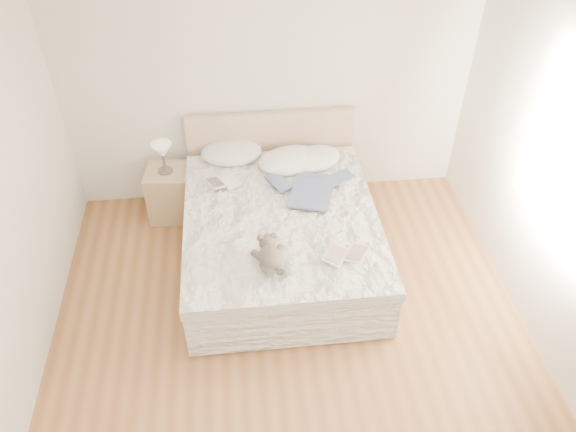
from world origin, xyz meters
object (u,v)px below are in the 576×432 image
object	(u,v)px
bed	(280,232)
nightstand	(172,193)
photo_book	(223,183)
childrens_book	(346,255)
table_lamp	(162,152)
teddy_bear	(270,264)

from	to	relation	value
bed	nightstand	bearing A→B (deg)	144.84
photo_book	childrens_book	size ratio (longest dim) A/B	0.83
bed	table_lamp	bearing A→B (deg)	145.38
bed	teddy_bear	world-z (taller)	bed
bed	childrens_book	world-z (taller)	bed
nightstand	teddy_bear	bearing A→B (deg)	-58.72
childrens_book	teddy_bear	size ratio (longest dim) A/B	1.03
table_lamp	nightstand	bearing A→B (deg)	0.55
bed	table_lamp	xyz separation A→B (m)	(-1.06, 0.73, 0.48)
table_lamp	teddy_bear	bearing A→B (deg)	-58.13
nightstand	teddy_bear	xyz separation A→B (m)	(0.89, -1.47, 0.37)
nightstand	childrens_book	world-z (taller)	childrens_book
nightstand	teddy_bear	size ratio (longest dim) A/B	1.66
childrens_book	table_lamp	bearing A→B (deg)	170.90
bed	teddy_bear	xyz separation A→B (m)	(-0.15, -0.74, 0.34)
photo_book	table_lamp	bearing A→B (deg)	117.17
bed	teddy_bear	size ratio (longest dim) A/B	6.36
bed	photo_book	distance (m)	0.71
bed	table_lamp	distance (m)	1.38
table_lamp	childrens_book	xyz separation A→B (m)	(1.54, -1.42, -0.16)
photo_book	bed	bearing A→B (deg)	-69.20
table_lamp	childrens_book	distance (m)	2.10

